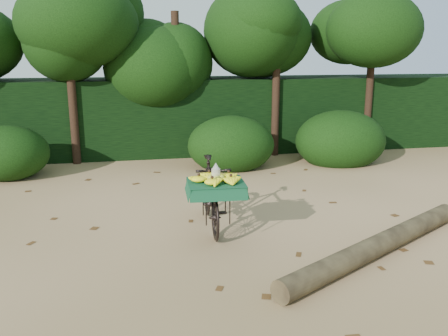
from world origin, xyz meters
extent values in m
plane|color=tan|center=(0.00, 0.00, 0.00)|extent=(80.00, 80.00, 0.00)
imported|color=black|center=(0.48, 0.90, 0.50)|extent=(0.55, 1.68, 1.00)
cube|color=black|center=(0.45, 0.30, 0.82)|extent=(0.38, 0.46, 0.02)
cube|color=#134A2B|center=(0.45, 0.30, 0.83)|extent=(0.75, 0.63, 0.01)
ellipsoid|color=#A3A427|center=(0.52, 0.30, 0.88)|extent=(0.10, 0.08, 0.11)
ellipsoid|color=#A3A427|center=(0.45, 0.36, 0.88)|extent=(0.10, 0.08, 0.11)
ellipsoid|color=#A3A427|center=(0.38, 0.30, 0.88)|extent=(0.10, 0.08, 0.11)
ellipsoid|color=#A3A427|center=(0.45, 0.24, 0.88)|extent=(0.10, 0.08, 0.11)
cylinder|color=#EAE5C6|center=(0.45, 0.31, 0.93)|extent=(0.12, 0.12, 0.15)
cylinder|color=brown|center=(2.36, -0.45, 0.13)|extent=(3.27, 2.04, 0.26)
cube|color=black|center=(0.00, 6.30, 0.90)|extent=(26.00, 1.80, 1.80)
camera|label=1|loc=(-0.58, -5.41, 2.46)|focal=38.00mm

